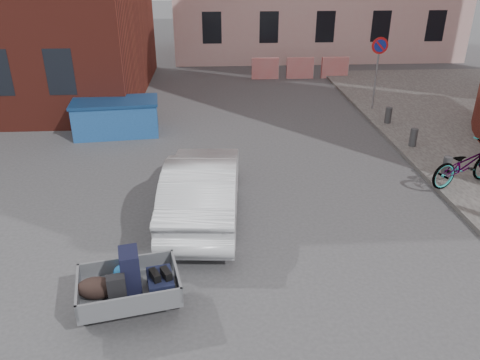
{
  "coord_description": "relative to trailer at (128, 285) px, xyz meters",
  "views": [
    {
      "loc": [
        -0.13,
        -7.46,
        5.4
      ],
      "look_at": [
        0.43,
        1.47,
        1.1
      ],
      "focal_mm": 35.0,
      "sensor_mm": 36.0,
      "label": 1
    }
  ],
  "objects": [
    {
      "name": "silver_car",
      "position": [
        1.18,
        3.22,
        0.12
      ],
      "size": [
        1.85,
        4.52,
        1.46
      ],
      "primitive_type": "imported",
      "rotation": [
        0.0,
        0.0,
        3.07
      ],
      "color": "#B0B2B7",
      "rests_on": "ground"
    },
    {
      "name": "barriers",
      "position": [
        5.76,
        16.29,
        -0.11
      ],
      "size": [
        4.7,
        0.18,
        1.0
      ],
      "color": "red",
      "rests_on": "ground"
    },
    {
      "name": "bollards",
      "position": [
        7.56,
        4.69,
        -0.21
      ],
      "size": [
        0.22,
        9.02,
        0.55
      ],
      "color": "#3A3A3D",
      "rests_on": "sidewalk"
    },
    {
      "name": "bicycle",
      "position": [
        7.76,
        4.22,
        0.05
      ],
      "size": [
        2.18,
        1.39,
        1.08
      ],
      "primitive_type": "imported",
      "rotation": [
        0.0,
        0.0,
        1.92
      ],
      "color": "black",
      "rests_on": "sidewalk"
    },
    {
      "name": "no_parking_sign",
      "position": [
        7.56,
        10.78,
        1.41
      ],
      "size": [
        0.6,
        0.09,
        2.65
      ],
      "color": "gray",
      "rests_on": "sidewalk"
    },
    {
      "name": "ground",
      "position": [
        1.56,
        1.29,
        -0.61
      ],
      "size": [
        120.0,
        120.0,
        0.0
      ],
      "primitive_type": "plane",
      "color": "#38383A",
      "rests_on": "ground"
    },
    {
      "name": "dumpster",
      "position": [
        -1.73,
        8.86,
        -0.02
      ],
      "size": [
        2.89,
        1.7,
        1.16
      ],
      "rotation": [
        0.0,
        0.0,
        0.1
      ],
      "color": "#1E4E92",
      "rests_on": "ground"
    },
    {
      "name": "trailer",
      "position": [
        0.0,
        0.0,
        0.0
      ],
      "size": [
        1.79,
        1.93,
        1.2
      ],
      "rotation": [
        0.0,
        0.0,
        0.21
      ],
      "color": "black",
      "rests_on": "ground"
    }
  ]
}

